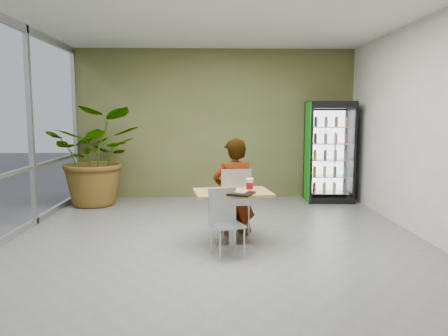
{
  "coord_description": "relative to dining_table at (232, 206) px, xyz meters",
  "views": [
    {
      "loc": [
        -0.09,
        -5.99,
        1.8
      ],
      "look_at": [
        0.11,
        0.56,
        1.0
      ],
      "focal_mm": 35.0,
      "sensor_mm": 36.0,
      "label": 1
    }
  ],
  "objects": [
    {
      "name": "chair_near",
      "position": [
        -0.12,
        -0.45,
        -0.04
      ],
      "size": [
        0.49,
        0.49,
        0.86
      ],
      "rotation": [
        0.0,
        0.0,
        0.34
      ],
      "color": "#AEB0B3",
      "rests_on": "ground"
    },
    {
      "name": "napkin_stack",
      "position": [
        -0.22,
        -0.16,
        0.22
      ],
      "size": [
        0.2,
        0.2,
        0.02
      ],
      "primitive_type": "cube",
      "rotation": [
        0.0,
        0.0,
        0.45
      ],
      "color": "white",
      "rests_on": "dining_table"
    },
    {
      "name": "pizza_plate",
      "position": [
        -0.02,
        0.11,
        0.23
      ],
      "size": [
        0.32,
        0.26,
        0.03
      ],
      "color": "white",
      "rests_on": "dining_table"
    },
    {
      "name": "chair_far",
      "position": [
        0.06,
        0.48,
        0.05
      ],
      "size": [
        0.49,
        0.5,
        1.01
      ],
      "rotation": [
        0.0,
        0.0,
        3.25
      ],
      "color": "#AEB0B3",
      "rests_on": "ground"
    },
    {
      "name": "ground",
      "position": [
        -0.21,
        0.04,
        -0.54
      ],
      "size": [
        7.0,
        7.0,
        0.0
      ],
      "primitive_type": "plane",
      "color": "slate",
      "rests_on": "ground"
    },
    {
      "name": "room_envelope",
      "position": [
        -0.21,
        0.04,
        1.06
      ],
      "size": [
        6.0,
        7.0,
        3.2
      ],
      "primitive_type": null,
      "color": "silver",
      "rests_on": "ground"
    },
    {
      "name": "potted_plant",
      "position": [
        -2.57,
        2.77,
        0.44
      ],
      "size": [
        1.87,
        1.64,
        1.96
      ],
      "primitive_type": "imported",
      "rotation": [
        0.0,
        0.0,
        0.07
      ],
      "color": "#265B24",
      "rests_on": "ground"
    },
    {
      "name": "cafeteria_tray",
      "position": [
        0.02,
        -0.23,
        0.23
      ],
      "size": [
        0.58,
        0.51,
        0.03
      ],
      "primitive_type": "cube",
      "rotation": [
        0.0,
        0.0,
        -0.42
      ],
      "color": "black",
      "rests_on": "dining_table"
    },
    {
      "name": "dining_table",
      "position": [
        0.0,
        0.0,
        0.0
      ],
      "size": [
        1.12,
        0.85,
        0.75
      ],
      "rotation": [
        0.0,
        0.0,
        0.13
      ],
      "color": "tan",
      "rests_on": "ground"
    },
    {
      "name": "seated_woman",
      "position": [
        0.05,
        0.54,
        0.04
      ],
      "size": [
        0.69,
        0.49,
        1.76
      ],
      "primitive_type": "imported",
      "rotation": [
        0.0,
        0.0,
        3.25
      ],
      "color": "black",
      "rests_on": "ground"
    },
    {
      "name": "beverage_fridge",
      "position": [
        2.17,
        3.03,
        0.5
      ],
      "size": [
        0.99,
        0.78,
        2.07
      ],
      "rotation": [
        0.0,
        0.0,
        -0.06
      ],
      "color": "black",
      "rests_on": "ground"
    },
    {
      "name": "soda_cup",
      "position": [
        0.24,
        -0.02,
        0.3
      ],
      "size": [
        0.1,
        0.1,
        0.18
      ],
      "color": "white",
      "rests_on": "dining_table"
    }
  ]
}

